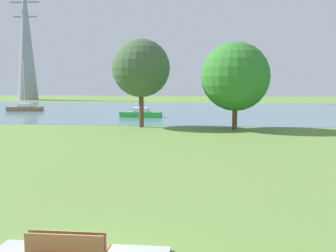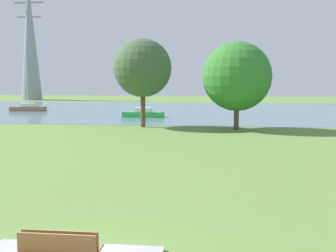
# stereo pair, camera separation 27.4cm
# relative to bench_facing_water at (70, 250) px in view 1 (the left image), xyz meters

# --- Properties ---
(ground_plane) EXTENTS (160.00, 160.00, 0.00)m
(ground_plane) POSITION_rel_bench_facing_water_xyz_m (0.00, 21.73, -0.47)
(ground_plane) COLOR olive
(bench_facing_water) EXTENTS (1.80, 0.48, 0.89)m
(bench_facing_water) POSITION_rel_bench_facing_water_xyz_m (0.00, 0.00, 0.00)
(bench_facing_water) COLOR #A7998D
(bench_facing_water) RESTS_ON concrete_pad
(water_surface) EXTENTS (140.00, 40.00, 0.02)m
(water_surface) POSITION_rel_bench_facing_water_xyz_m (0.00, 49.73, -0.46)
(water_surface) COLOR slate
(water_surface) RESTS_ON ground
(sailboat_green) EXTENTS (4.88, 1.78, 7.76)m
(sailboat_green) POSITION_rel_bench_facing_water_xyz_m (-5.00, 38.56, 0.00)
(sailboat_green) COLOR green
(sailboat_green) RESTS_ON water_surface
(sailboat_brown) EXTENTS (4.92, 1.93, 7.27)m
(sailboat_brown) POSITION_rel_bench_facing_water_xyz_m (-22.70, 46.09, -0.00)
(sailboat_brown) COLOR brown
(sailboat_brown) RESTS_ON water_surface
(tree_east_far) EXTENTS (5.32, 5.32, 8.09)m
(tree_east_far) POSITION_rel_bench_facing_water_xyz_m (-3.24, 28.65, 4.94)
(tree_east_far) COLOR brown
(tree_east_far) RESTS_ON ground
(tree_west_far) EXTENTS (6.02, 6.02, 7.66)m
(tree_west_far) POSITION_rel_bench_facing_water_xyz_m (5.26, 27.69, 4.17)
(tree_west_far) COLOR brown
(tree_west_far) RESTS_ON ground
(electricity_pylon) EXTENTS (6.40, 4.40, 25.80)m
(electricity_pylon) POSITION_rel_bench_facing_water_xyz_m (-36.38, 76.86, 12.44)
(electricity_pylon) COLOR gray
(electricity_pylon) RESTS_ON ground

